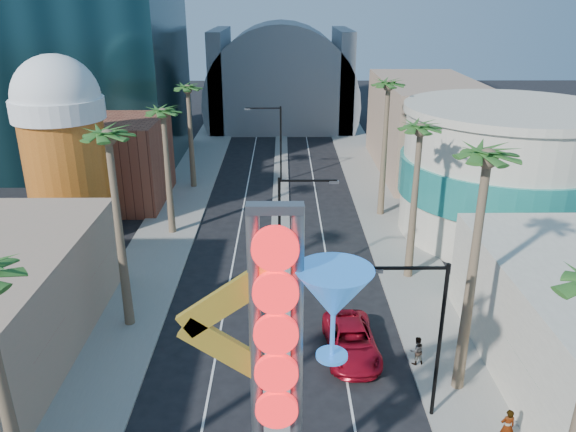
{
  "coord_description": "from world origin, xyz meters",
  "views": [
    {
      "loc": [
        0.26,
        -13.11,
        18.49
      ],
      "look_at": [
        0.56,
        21.62,
        4.81
      ],
      "focal_mm": 35.0,
      "sensor_mm": 36.0,
      "label": 1
    }
  ],
  "objects_px": {
    "red_pickup": "(351,341)",
    "pedestrian_b": "(417,351)",
    "neon_sign": "(300,349)",
    "pedestrian_a": "(507,426)"
  },
  "relations": [
    {
      "from": "neon_sign",
      "to": "pedestrian_b",
      "type": "bearing_deg",
      "value": 53.92
    },
    {
      "from": "pedestrian_a",
      "to": "pedestrian_b",
      "type": "distance_m",
      "value": 6.32
    },
    {
      "from": "neon_sign",
      "to": "pedestrian_a",
      "type": "distance_m",
      "value": 11.54
    },
    {
      "from": "red_pickup",
      "to": "pedestrian_a",
      "type": "distance_m",
      "value": 9.12
    },
    {
      "from": "neon_sign",
      "to": "pedestrian_b",
      "type": "height_order",
      "value": "neon_sign"
    },
    {
      "from": "red_pickup",
      "to": "pedestrian_a",
      "type": "relative_size",
      "value": 3.3
    },
    {
      "from": "red_pickup",
      "to": "pedestrian_b",
      "type": "relative_size",
      "value": 3.61
    },
    {
      "from": "red_pickup",
      "to": "pedestrian_b",
      "type": "distance_m",
      "value": 3.53
    },
    {
      "from": "red_pickup",
      "to": "pedestrian_a",
      "type": "xyz_separation_m",
      "value": [
        6.01,
        -6.86,
        0.22
      ]
    },
    {
      "from": "pedestrian_b",
      "to": "neon_sign",
      "type": "bearing_deg",
      "value": 39.71
    }
  ]
}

